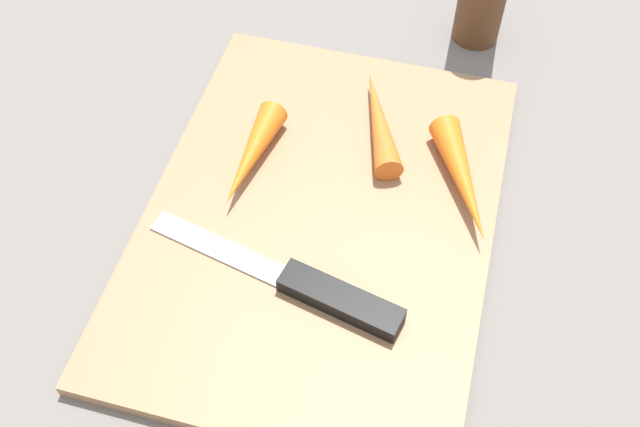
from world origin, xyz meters
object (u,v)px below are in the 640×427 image
carrot_medium (379,120)px  carrot_longest (463,180)px  cutting_board (320,218)px  carrot_shortest (251,156)px  knife (323,293)px

carrot_medium → carrot_longest: size_ratio=0.96×
cutting_board → carrot_shortest: bearing=-116.2°
carrot_shortest → carrot_medium: bearing=129.8°
carrot_medium → carrot_shortest: 0.11m
carrot_shortest → cutting_board: bearing=67.8°
carrot_longest → cutting_board: bearing=-87.5°
knife → carrot_medium: (-0.17, 0.00, 0.01)m
cutting_board → knife: bearing=16.8°
carrot_medium → carrot_longest: carrot_longest is taller
cutting_board → carrot_shortest: (-0.03, -0.06, 0.02)m
carrot_medium → carrot_longest: (0.05, 0.08, 0.00)m
carrot_medium → knife: bearing=158.0°
knife → carrot_medium: size_ratio=1.83×
carrot_shortest → carrot_longest: size_ratio=0.88×
carrot_medium → carrot_longest: 0.09m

